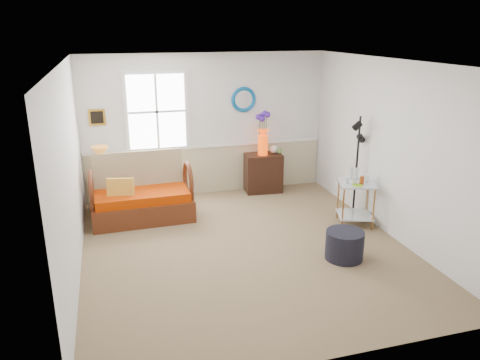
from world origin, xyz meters
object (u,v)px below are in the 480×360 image
object	(u,v)px
loveseat	(141,188)
floor_lamp	(356,167)
lamp_stand	(104,193)
cabinet	(263,173)
ottoman	(345,245)
side_table	(355,203)

from	to	relation	value
loveseat	floor_lamp	size ratio (longest dim) A/B	0.95
lamp_stand	cabinet	world-z (taller)	cabinet
cabinet	ottoman	xyz separation A→B (m)	(0.19, -2.94, -0.17)
ottoman	floor_lamp	bearing A→B (deg)	56.88
ottoman	side_table	bearing A→B (deg)	54.83
lamp_stand	cabinet	distance (m)	2.94
cabinet	side_table	distance (m)	2.12
lamp_stand	floor_lamp	bearing A→B (deg)	-19.66
floor_lamp	cabinet	bearing A→B (deg)	116.89
loveseat	floor_lamp	distance (m)	3.53
lamp_stand	ottoman	distance (m)	4.19
cabinet	ottoman	distance (m)	2.95
loveseat	ottoman	world-z (taller)	loveseat
lamp_stand	floor_lamp	world-z (taller)	floor_lamp
loveseat	floor_lamp	world-z (taller)	floor_lamp
cabinet	floor_lamp	world-z (taller)	floor_lamp
cabinet	floor_lamp	bearing A→B (deg)	-51.67
loveseat	ottoman	size ratio (longest dim) A/B	3.11
ottoman	cabinet	bearing A→B (deg)	93.61
cabinet	side_table	world-z (taller)	cabinet
loveseat	lamp_stand	xyz separation A→B (m)	(-0.60, 0.60, -0.23)
loveseat	cabinet	world-z (taller)	loveseat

